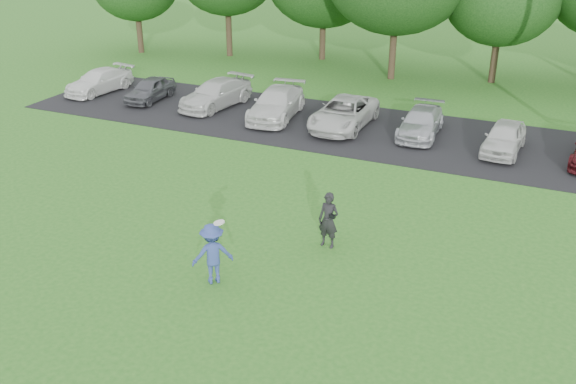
% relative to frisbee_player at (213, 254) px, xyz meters
% --- Properties ---
extents(ground, '(100.00, 100.00, 0.00)m').
position_rel_frisbee_player_xyz_m(ground, '(0.67, -0.43, -0.80)').
color(ground, '#286A1E').
rests_on(ground, ground).
extents(parking_lot, '(32.00, 6.50, 0.03)m').
position_rel_frisbee_player_xyz_m(parking_lot, '(0.67, 12.57, -0.78)').
color(parking_lot, black).
rests_on(parking_lot, ground).
extents(frisbee_player, '(1.17, 1.11, 1.76)m').
position_rel_frisbee_player_xyz_m(frisbee_player, '(0.00, 0.00, 0.00)').
color(frisbee_player, '#334591').
rests_on(frisbee_player, ground).
extents(camera_bystander, '(0.61, 0.45, 1.59)m').
position_rel_frisbee_player_xyz_m(camera_bystander, '(1.97, 2.84, -0.00)').
color(camera_bystander, black).
rests_on(camera_bystander, ground).
extents(parked_cars, '(30.59, 4.90, 1.23)m').
position_rel_frisbee_player_xyz_m(parked_cars, '(0.75, 12.59, -0.19)').
color(parked_cars, white).
rests_on(parked_cars, parking_lot).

